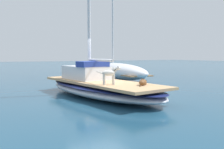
{
  "coord_description": "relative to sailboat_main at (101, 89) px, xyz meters",
  "views": [
    {
      "loc": [
        -4.78,
        -9.58,
        1.78
      ],
      "look_at": [
        0.0,
        -1.0,
        1.01
      ],
      "focal_mm": 40.34,
      "sensor_mm": 36.0,
      "label": 1
    }
  ],
  "objects": [
    {
      "name": "dog_brown",
      "position": [
        0.73,
        -2.05,
        0.43
      ],
      "size": [
        0.77,
        0.7,
        0.22
      ],
      "color": "brown",
      "rests_on": "sailboat_main"
    },
    {
      "name": "moored_boat_starboard_side",
      "position": [
        4.57,
        6.4,
        0.28
      ],
      "size": [
        2.4,
        7.61,
        8.22
      ],
      "color": "white",
      "rests_on": "ground"
    },
    {
      "name": "dog_white",
      "position": [
        -0.28,
        -1.34,
        0.75
      ],
      "size": [
        0.93,
        0.33,
        0.7
      ],
      "color": "silver",
      "rests_on": "sailboat_main"
    },
    {
      "name": "cabin_house",
      "position": [
        -0.17,
        1.11,
        0.67
      ],
      "size": [
        1.69,
        2.4,
        0.84
      ],
      "color": "silver",
      "rests_on": "sailboat_main"
    },
    {
      "name": "sailboat_main",
      "position": [
        0.0,
        0.0,
        0.0
      ],
      "size": [
        3.5,
        7.52,
        0.66
      ],
      "color": "#B2B7C1",
      "rests_on": "ground"
    },
    {
      "name": "deck_winch",
      "position": [
        0.96,
        -1.7,
        0.42
      ],
      "size": [
        0.16,
        0.16,
        0.21
      ],
      "color": "#B7B7BC",
      "rests_on": "sailboat_main"
    },
    {
      "name": "ground_plane",
      "position": [
        0.0,
        0.0,
        -0.34
      ],
      "size": [
        120.0,
        120.0,
        0.0
      ],
      "primitive_type": "plane",
      "color": "navy"
    }
  ]
}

